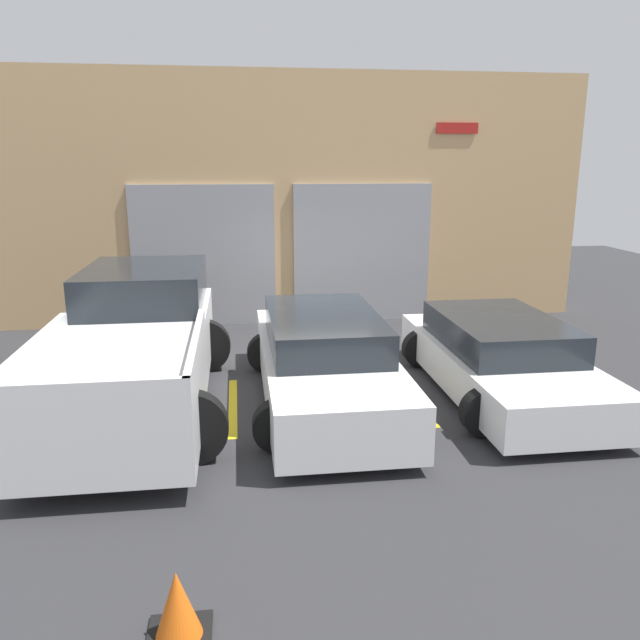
{
  "coord_description": "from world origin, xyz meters",
  "views": [
    {
      "loc": [
        -1.18,
        -10.16,
        3.37
      ],
      "look_at": [
        0.0,
        -1.27,
        1.1
      ],
      "focal_mm": 35.0,
      "sensor_mm": 36.0,
      "label": 1
    }
  ],
  "objects_px": {
    "sedan_white": "(500,358)",
    "sedan_side": "(324,361)",
    "pickup_truck": "(136,347)",
    "traffic_cone": "(178,608)"
  },
  "relations": [
    {
      "from": "sedan_white",
      "to": "traffic_cone",
      "type": "xyz_separation_m",
      "value": [
        -4.33,
        -4.47,
        -0.3
      ]
    },
    {
      "from": "sedan_white",
      "to": "traffic_cone",
      "type": "relative_size",
      "value": 8.18
    },
    {
      "from": "sedan_white",
      "to": "sedan_side",
      "type": "relative_size",
      "value": 0.94
    },
    {
      "from": "pickup_truck",
      "to": "sedan_white",
      "type": "xyz_separation_m",
      "value": [
        5.27,
        -0.24,
        -0.31
      ]
    },
    {
      "from": "pickup_truck",
      "to": "traffic_cone",
      "type": "xyz_separation_m",
      "value": [
        0.94,
        -4.71,
        -0.61
      ]
    },
    {
      "from": "sedan_white",
      "to": "traffic_cone",
      "type": "height_order",
      "value": "sedan_white"
    },
    {
      "from": "pickup_truck",
      "to": "sedan_side",
      "type": "xyz_separation_m",
      "value": [
        2.64,
        -0.24,
        -0.24
      ]
    },
    {
      "from": "pickup_truck",
      "to": "sedan_side",
      "type": "height_order",
      "value": "pickup_truck"
    },
    {
      "from": "sedan_white",
      "to": "sedan_side",
      "type": "bearing_deg",
      "value": -179.97
    },
    {
      "from": "pickup_truck",
      "to": "sedan_white",
      "type": "bearing_deg",
      "value": -2.6
    }
  ]
}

